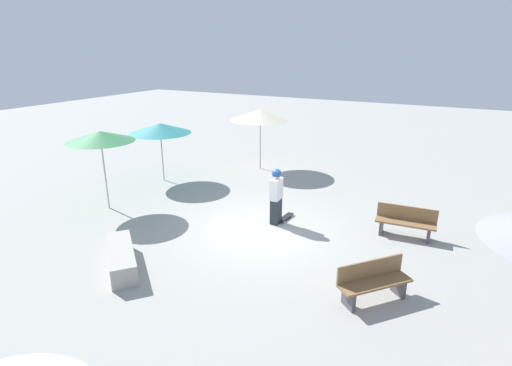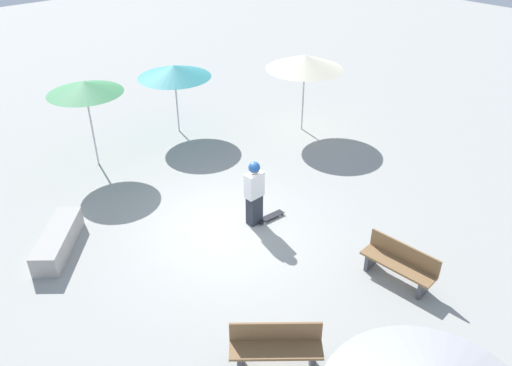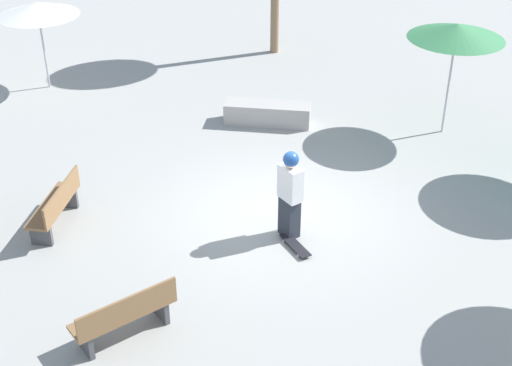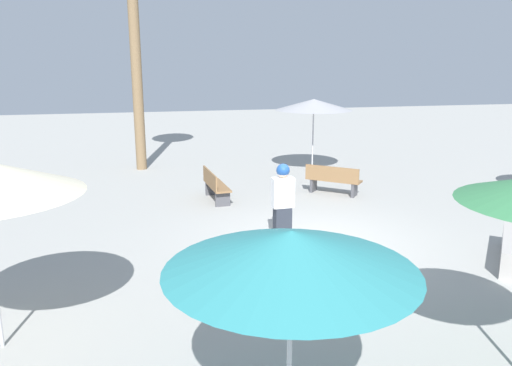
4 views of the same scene
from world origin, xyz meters
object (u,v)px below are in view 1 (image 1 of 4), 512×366
(skater_main, at_px, (276,194))
(skateboard, at_px, (285,217))
(concrete_ledge, at_px, (121,258))
(bench_near, at_px, (406,222))
(bench_far, at_px, (373,282))
(shade_umbrella_cream, at_px, (260,115))
(shade_umbrella_green, at_px, (100,136))
(shade_umbrella_teal, at_px, (160,128))

(skater_main, height_order, skateboard, skater_main)
(concrete_ledge, bearing_deg, bench_near, 130.76)
(bench_far, relative_size, shade_umbrella_cream, 0.58)
(concrete_ledge, relative_size, shade_umbrella_green, 0.74)
(shade_umbrella_green, bearing_deg, skater_main, 105.79)
(skater_main, xyz_separation_m, shade_umbrella_teal, (-1.60, -5.69, 1.18))
(skater_main, distance_m, bench_near, 3.71)
(skater_main, distance_m, skateboard, 0.96)
(concrete_ledge, relative_size, bench_near, 1.17)
(bench_near, xyz_separation_m, shade_umbrella_cream, (-3.94, -6.61, 1.92))
(skater_main, height_order, shade_umbrella_green, shade_umbrella_green)
(skater_main, distance_m, bench_far, 4.30)
(concrete_ledge, xyz_separation_m, shade_umbrella_cream, (-8.90, -0.86, 2.10))
(skater_main, bearing_deg, bench_near, -78.17)
(skateboard, height_order, concrete_ledge, concrete_ledge)
(skateboard, bearing_deg, bench_near, -77.83)
(concrete_ledge, bearing_deg, skater_main, 151.72)
(bench_near, relative_size, bench_far, 1.09)
(skateboard, distance_m, bench_far, 4.43)
(bench_near, xyz_separation_m, shade_umbrella_teal, (-0.70, -9.26, 1.67))
(skateboard, height_order, shade_umbrella_cream, shade_umbrella_cream)
(shade_umbrella_teal, bearing_deg, bench_far, 65.61)
(concrete_ledge, height_order, shade_umbrella_teal, shade_umbrella_teal)
(concrete_ledge, xyz_separation_m, shade_umbrella_green, (-2.54, -3.18, 2.16))
(concrete_ledge, height_order, shade_umbrella_cream, shade_umbrella_cream)
(skateboard, height_order, bench_near, bench_near)
(skateboard, bearing_deg, skater_main, 164.21)
(concrete_ledge, xyz_separation_m, bench_near, (-4.96, 5.75, 0.17))
(shade_umbrella_green, distance_m, shade_umbrella_cream, 6.77)
(shade_umbrella_green, xyz_separation_m, shade_umbrella_cream, (-6.36, 2.32, -0.06))
(bench_near, distance_m, bench_far, 3.44)
(shade_umbrella_green, relative_size, shade_umbrella_teal, 1.09)
(bench_far, bearing_deg, concrete_ledge, -34.00)
(shade_umbrella_teal, distance_m, shade_umbrella_cream, 4.19)
(skater_main, distance_m, concrete_ledge, 4.66)
(shade_umbrella_teal, bearing_deg, shade_umbrella_green, 5.88)
(shade_umbrella_cream, bearing_deg, shade_umbrella_green, -20.08)
(bench_near, height_order, bench_far, same)
(bench_near, xyz_separation_m, bench_far, (3.44, -0.13, 0.00))
(bench_near, height_order, shade_umbrella_teal, shade_umbrella_teal)
(skateboard, relative_size, shade_umbrella_cream, 0.31)
(shade_umbrella_teal, height_order, shade_umbrella_cream, shade_umbrella_cream)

